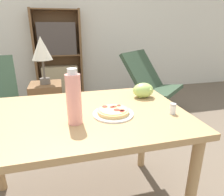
# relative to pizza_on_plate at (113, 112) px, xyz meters

# --- Properties ---
(wall_back) EXTENTS (8.00, 0.05, 2.60)m
(wall_back) POSITION_rel_pizza_on_plate_xyz_m (-0.22, 2.78, 0.55)
(wall_back) COLOR silver
(wall_back) RESTS_ON ground_plane
(dining_table) EXTENTS (1.28, 0.81, 0.73)m
(dining_table) POSITION_rel_pizza_on_plate_xyz_m (-0.21, 0.07, -0.11)
(dining_table) COLOR tan
(dining_table) RESTS_ON ground_plane
(pizza_on_plate) EXTENTS (0.23, 0.23, 0.04)m
(pizza_on_plate) POSITION_rel_pizza_on_plate_xyz_m (0.00, 0.00, 0.00)
(pizza_on_plate) COLOR white
(pizza_on_plate) RESTS_ON dining_table
(grape_bunch) EXTENTS (0.15, 0.12, 0.10)m
(grape_bunch) POSITION_rel_pizza_on_plate_xyz_m (0.28, 0.24, 0.04)
(grape_bunch) COLOR #A8CC66
(grape_bunch) RESTS_ON dining_table
(drink_bottle) EXTENTS (0.08, 0.08, 0.29)m
(drink_bottle) POSITION_rel_pizza_on_plate_xyz_m (-0.22, -0.05, 0.12)
(drink_bottle) COLOR pink
(drink_bottle) RESTS_ON dining_table
(salt_shaker) EXTENTS (0.04, 0.04, 0.06)m
(salt_shaker) POSITION_rel_pizza_on_plate_xyz_m (0.33, -0.07, 0.02)
(salt_shaker) COLOR white
(salt_shaker) RESTS_ON dining_table
(lounge_chair_far) EXTENTS (0.93, 1.00, 0.88)m
(lounge_chair_far) POSITION_rel_pizza_on_plate_xyz_m (0.97, 1.49, -0.46)
(lounge_chair_far) COLOR slate
(lounge_chair_far) RESTS_ON ground_plane
(bookshelf) EXTENTS (0.79, 0.25, 1.49)m
(bookshelf) POSITION_rel_pizza_on_plate_xyz_m (-0.29, 2.63, -0.06)
(bookshelf) COLOR brown
(bookshelf) RESTS_ON ground_plane
(side_table) EXTENTS (0.34, 0.34, 0.62)m
(side_table) POSITION_rel_pizza_on_plate_xyz_m (-0.45, 1.22, -0.44)
(side_table) COLOR brown
(side_table) RESTS_ON ground_plane
(table_lamp) EXTENTS (0.21, 0.21, 0.50)m
(table_lamp) POSITION_rel_pizza_on_plate_xyz_m (-0.45, 1.22, 0.23)
(table_lamp) COLOR #665B51
(table_lamp) RESTS_ON side_table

